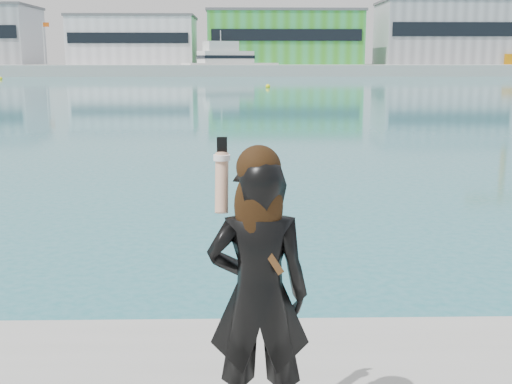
% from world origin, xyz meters
% --- Properties ---
extents(far_quay, '(320.00, 40.00, 2.00)m').
position_xyz_m(far_quay, '(0.00, 130.00, 1.00)').
color(far_quay, '#9E9E99').
rests_on(far_quay, ground).
extents(warehouse_white, '(24.48, 15.35, 9.50)m').
position_xyz_m(warehouse_white, '(-22.00, 127.98, 6.76)').
color(warehouse_white, silver).
rests_on(warehouse_white, far_quay).
extents(warehouse_green, '(30.60, 16.36, 10.50)m').
position_xyz_m(warehouse_green, '(8.00, 127.98, 7.26)').
color(warehouse_green, green).
rests_on(warehouse_green, far_quay).
extents(warehouse_grey_right, '(25.50, 15.35, 12.50)m').
position_xyz_m(warehouse_grey_right, '(40.00, 127.98, 8.26)').
color(warehouse_grey_right, gray).
rests_on(warehouse_grey_right, far_quay).
extents(flagpole_left, '(1.28, 0.16, 8.00)m').
position_xyz_m(flagpole_left, '(-37.91, 121.00, 6.54)').
color(flagpole_left, silver).
rests_on(flagpole_left, far_quay).
extents(flagpole_right, '(1.28, 0.16, 8.00)m').
position_xyz_m(flagpole_right, '(22.09, 121.00, 6.54)').
color(flagpole_right, silver).
rests_on(flagpole_right, far_quay).
extents(motor_yacht, '(17.98, 11.76, 8.19)m').
position_xyz_m(motor_yacht, '(-3.04, 116.47, 2.30)').
color(motor_yacht, silver).
rests_on(motor_yacht, ground).
extents(buoy_near, '(0.50, 0.50, 0.50)m').
position_xyz_m(buoy_near, '(2.29, 65.54, 0.00)').
color(buoy_near, '#FFF60D').
rests_on(buoy_near, ground).
extents(buoy_far, '(0.50, 0.50, 0.50)m').
position_xyz_m(buoy_far, '(-37.08, 95.04, 0.00)').
color(buoy_far, '#FFF60D').
rests_on(buoy_far, ground).
extents(woman, '(0.63, 0.42, 1.79)m').
position_xyz_m(woman, '(-0.41, -0.68, 1.71)').
color(woman, black).
rests_on(woman, near_quay).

